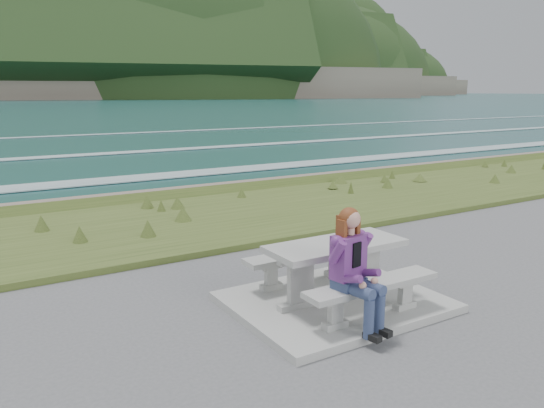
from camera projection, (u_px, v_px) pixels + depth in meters
name	position (u px, v px, depth m)	size (l,w,h in m)	color
concrete_slab	(335.00, 302.00, 6.86)	(2.60, 2.10, 0.10)	#A4A49F
picnic_table	(336.00, 255.00, 6.73)	(1.80, 0.75, 0.75)	#A4A49F
bench_landward	(372.00, 290.00, 6.20)	(1.80, 0.35, 0.45)	#A4A49F
bench_seaward	(304.00, 258.00, 7.37)	(1.80, 0.35, 0.45)	#A4A49F
grass_verge	(187.00, 224.00, 11.05)	(160.00, 4.50, 0.22)	#384B1C
shore_drop	(143.00, 200.00, 13.48)	(160.00, 0.80, 2.20)	#65584C
ocean	(43.00, 176.00, 28.20)	(1600.00, 1600.00, 0.09)	#1B4D4E
headland_range	(219.00, 82.00, 434.32)	(729.83, 363.95, 194.72)	#65584C
seated_woman	(358.00, 286.00, 5.88)	(0.48, 0.72, 1.38)	navy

